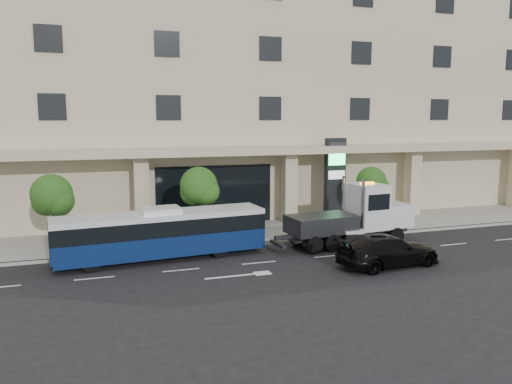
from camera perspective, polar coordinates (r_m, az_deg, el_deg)
ground at (r=27.06m, az=-0.68°, el=-7.24°), size 120.00×120.00×0.00m
sidewalk at (r=31.70m, az=-3.42°, el=-4.79°), size 120.00×6.00×0.15m
curb at (r=28.89m, az=-1.89°, el=-6.08°), size 120.00×0.30×0.15m
convention_center at (r=41.12m, az=-7.36°, el=12.04°), size 60.00×17.60×20.00m
tree_left at (r=28.82m, az=-22.26°, el=-0.58°), size 2.27×2.20×4.22m
tree_mid at (r=29.32m, az=-6.50°, el=0.43°), size 2.28×2.20×4.38m
tree_right at (r=33.60m, az=13.07°, el=0.89°), size 2.10×2.00×4.04m
city_bus at (r=26.46m, az=-10.79°, el=-4.63°), size 11.02×3.24×2.75m
tow_truck at (r=29.64m, az=11.29°, el=-2.78°), size 8.76×2.81×3.97m
black_sedan at (r=25.82m, az=14.89°, el=-6.49°), size 5.59×2.69×1.57m
signage_pylon at (r=35.17m, az=9.00°, el=1.44°), size 1.48×0.60×5.82m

